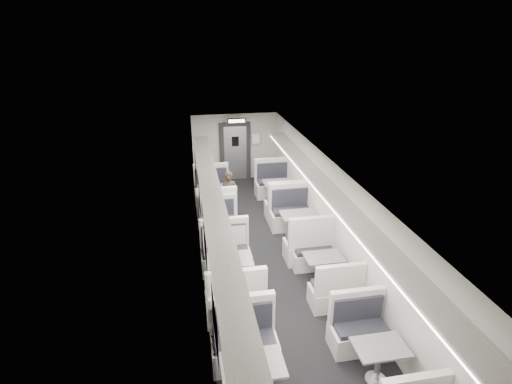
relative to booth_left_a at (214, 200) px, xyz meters
name	(u,v)px	position (x,y,z in m)	size (l,w,h in m)	color
room	(270,222)	(1.00, -3.28, 0.80)	(3.24, 12.24, 2.64)	black
booth_left_a	(214,200)	(0.00, 0.00, 0.00)	(1.10, 2.24, 1.20)	white
booth_left_b	(221,234)	(0.00, -2.12, -0.05)	(0.98, 1.99, 1.06)	white
booth_left_c	(230,275)	(0.00, -4.01, 0.01)	(1.12, 2.28, 1.22)	white
booth_left_d	(253,383)	(0.00, -6.78, 0.00)	(1.10, 2.23, 1.19)	white
booth_right_a	(279,194)	(2.00, 0.05, 0.01)	(1.14, 2.31, 1.24)	white
booth_right_b	(299,228)	(2.00, -2.24, 0.02)	(1.15, 2.32, 1.24)	white
booth_right_c	(323,270)	(2.00, -4.10, -0.04)	(0.99, 2.00, 1.07)	white
booth_right_d	(378,363)	(2.00, -6.71, -0.04)	(0.98, 2.00, 1.07)	white
passenger	(229,195)	(0.40, -0.50, 0.32)	(0.52, 0.34, 1.43)	black
window_a	(196,169)	(-0.49, 0.12, 0.95)	(0.02, 1.18, 0.84)	black
window_b	(200,199)	(-0.49, -2.08, 0.95)	(0.02, 1.18, 0.84)	black
window_c	(205,244)	(-0.49, -4.28, 0.95)	(0.02, 1.18, 0.84)	black
window_d	(215,322)	(-0.49, -6.48, 0.95)	(0.02, 1.18, 0.84)	black
luggage_rack_left	(214,202)	(-0.24, -3.58, 1.52)	(0.46, 10.40, 0.09)	white
luggage_rack_right	(331,193)	(2.24, -3.58, 1.52)	(0.46, 10.40, 0.09)	white
vestibule_door	(235,152)	(1.00, 2.65, 0.64)	(1.10, 0.13, 2.10)	black
exit_sign	(236,121)	(1.00, 2.16, 1.88)	(0.62, 0.12, 0.16)	black
wall_notice	(256,139)	(1.75, 2.64, 1.10)	(0.32, 0.02, 0.40)	white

